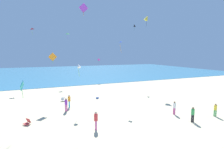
{
  "coord_description": "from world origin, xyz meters",
  "views": [
    {
      "loc": [
        -8.24,
        -13.4,
        6.98
      ],
      "look_at": [
        0.0,
        6.51,
        4.38
      ],
      "focal_mm": 27.64,
      "sensor_mm": 36.0,
      "label": 1
    }
  ],
  "objects_px": {
    "beach_chair_mid_beach": "(63,99)",
    "kite_teal": "(22,86)",
    "person_0": "(69,100)",
    "kite_blue": "(121,42)",
    "person_1": "(66,104)",
    "kite_yellow": "(147,18)",
    "beach_chair_far_left": "(27,122)",
    "kite_purple": "(84,8)",
    "person_3": "(174,107)",
    "cooler_box": "(97,98)",
    "kite_white": "(79,66)",
    "kite_green": "(68,34)",
    "kite_black": "(134,25)",
    "kite_magenta": "(99,60)",
    "kite_orange": "(53,57)",
    "person_5": "(96,119)",
    "person_2": "(215,109)",
    "person_4": "(193,113)",
    "kite_red": "(32,29)"
  },
  "relations": [
    {
      "from": "beach_chair_mid_beach",
      "to": "kite_teal",
      "type": "relative_size",
      "value": 0.54
    },
    {
      "from": "person_0",
      "to": "kite_blue",
      "type": "bearing_deg",
      "value": 1.08
    },
    {
      "from": "person_1",
      "to": "kite_yellow",
      "type": "distance_m",
      "value": 23.09
    },
    {
      "from": "beach_chair_far_left",
      "to": "kite_purple",
      "type": "bearing_deg",
      "value": 168.06
    },
    {
      "from": "person_3",
      "to": "cooler_box",
      "type": "bearing_deg",
      "value": 117.36
    },
    {
      "from": "kite_teal",
      "to": "kite_white",
      "type": "bearing_deg",
      "value": 33.78
    },
    {
      "from": "kite_green",
      "to": "kite_black",
      "type": "xyz_separation_m",
      "value": [
        13.12,
        -8.12,
        1.47
      ]
    },
    {
      "from": "kite_magenta",
      "to": "kite_teal",
      "type": "height_order",
      "value": "kite_magenta"
    },
    {
      "from": "beach_chair_mid_beach",
      "to": "kite_orange",
      "type": "xyz_separation_m",
      "value": [
        -1.33,
        -0.97,
        6.27
      ]
    },
    {
      "from": "beach_chair_mid_beach",
      "to": "person_1",
      "type": "xyz_separation_m",
      "value": [
        -0.25,
        -4.85,
        0.66
      ]
    },
    {
      "from": "person_1",
      "to": "kite_teal",
      "type": "relative_size",
      "value": 1.0
    },
    {
      "from": "person_1",
      "to": "person_0",
      "type": "bearing_deg",
      "value": -40.16
    },
    {
      "from": "kite_yellow",
      "to": "kite_teal",
      "type": "distance_m",
      "value": 26.57
    },
    {
      "from": "cooler_box",
      "to": "person_1",
      "type": "xyz_separation_m",
      "value": [
        -5.38,
        -4.38,
        0.8
      ]
    },
    {
      "from": "person_3",
      "to": "person_5",
      "type": "bearing_deg",
      "value": 179.44
    },
    {
      "from": "kite_magenta",
      "to": "kite_blue",
      "type": "bearing_deg",
      "value": -99.0
    },
    {
      "from": "kite_magenta",
      "to": "kite_purple",
      "type": "height_order",
      "value": "kite_purple"
    },
    {
      "from": "person_2",
      "to": "kite_orange",
      "type": "xyz_separation_m",
      "value": [
        -16.27,
        12.03,
        5.7
      ]
    },
    {
      "from": "kite_blue",
      "to": "kite_yellow",
      "type": "bearing_deg",
      "value": 39.01
    },
    {
      "from": "person_0",
      "to": "kite_black",
      "type": "relative_size",
      "value": 1.18
    },
    {
      "from": "person_1",
      "to": "kite_yellow",
      "type": "relative_size",
      "value": 0.77
    },
    {
      "from": "person_0",
      "to": "kite_blue",
      "type": "relative_size",
      "value": 1.03
    },
    {
      "from": "person_5",
      "to": "kite_green",
      "type": "distance_m",
      "value": 29.29
    },
    {
      "from": "person_4",
      "to": "kite_white",
      "type": "bearing_deg",
      "value": 61.85
    },
    {
      "from": "person_2",
      "to": "kite_green",
      "type": "relative_size",
      "value": 1.13
    },
    {
      "from": "kite_blue",
      "to": "kite_purple",
      "type": "relative_size",
      "value": 1.09
    },
    {
      "from": "kite_orange",
      "to": "kite_white",
      "type": "height_order",
      "value": "kite_orange"
    },
    {
      "from": "person_2",
      "to": "kite_blue",
      "type": "height_order",
      "value": "kite_blue"
    },
    {
      "from": "beach_chair_mid_beach",
      "to": "person_5",
      "type": "relative_size",
      "value": 0.5
    },
    {
      "from": "kite_blue",
      "to": "kite_white",
      "type": "height_order",
      "value": "kite_blue"
    },
    {
      "from": "person_5",
      "to": "kite_magenta",
      "type": "xyz_separation_m",
      "value": [
        9.11,
        26.86,
        4.46
      ]
    },
    {
      "from": "person_5",
      "to": "kite_black",
      "type": "distance_m",
      "value": 27.03
    },
    {
      "from": "person_3",
      "to": "kite_orange",
      "type": "distance_m",
      "value": 16.83
    },
    {
      "from": "person_1",
      "to": "kite_white",
      "type": "xyz_separation_m",
      "value": [
        1.65,
        0.04,
        4.59
      ]
    },
    {
      "from": "person_0",
      "to": "kite_white",
      "type": "relative_size",
      "value": 0.99
    },
    {
      "from": "cooler_box",
      "to": "kite_yellow",
      "type": "relative_size",
      "value": 0.27
    },
    {
      "from": "kite_yellow",
      "to": "kite_orange",
      "type": "bearing_deg",
      "value": -165.18
    },
    {
      "from": "kite_green",
      "to": "kite_yellow",
      "type": "relative_size",
      "value": 0.62
    },
    {
      "from": "kite_magenta",
      "to": "kite_yellow",
      "type": "height_order",
      "value": "kite_yellow"
    },
    {
      "from": "kite_yellow",
      "to": "kite_black",
      "type": "bearing_deg",
      "value": 94.92
    },
    {
      "from": "kite_teal",
      "to": "kite_yellow",
      "type": "bearing_deg",
      "value": 30.61
    },
    {
      "from": "cooler_box",
      "to": "person_3",
      "type": "height_order",
      "value": "person_3"
    },
    {
      "from": "person_1",
      "to": "kite_black",
      "type": "relative_size",
      "value": 1.15
    },
    {
      "from": "person_0",
      "to": "person_2",
      "type": "bearing_deg",
      "value": -31.19
    },
    {
      "from": "person_3",
      "to": "kite_teal",
      "type": "relative_size",
      "value": 0.95
    },
    {
      "from": "person_1",
      "to": "kite_red",
      "type": "bearing_deg",
      "value": -6.16
    },
    {
      "from": "beach_chair_far_left",
      "to": "kite_purple",
      "type": "relative_size",
      "value": 0.53
    },
    {
      "from": "cooler_box",
      "to": "kite_yellow",
      "type": "xyz_separation_m",
      "value": [
        11.61,
        4.28,
        13.8
      ]
    },
    {
      "from": "kite_green",
      "to": "kite_black",
      "type": "distance_m",
      "value": 15.5
    },
    {
      "from": "person_0",
      "to": "kite_purple",
      "type": "height_order",
      "value": "kite_purple"
    }
  ]
}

